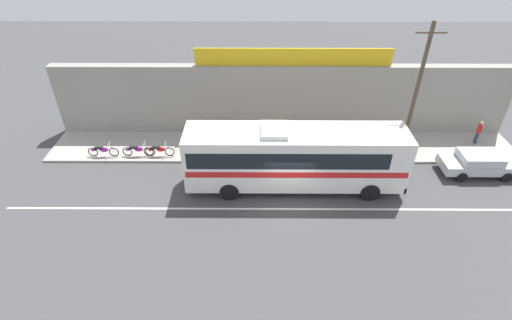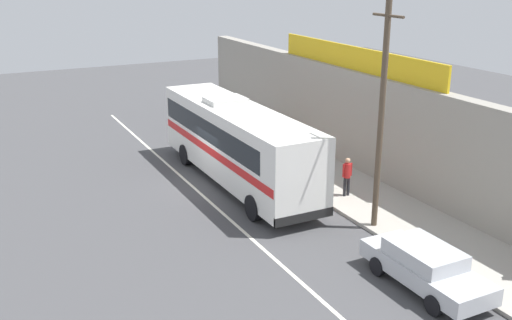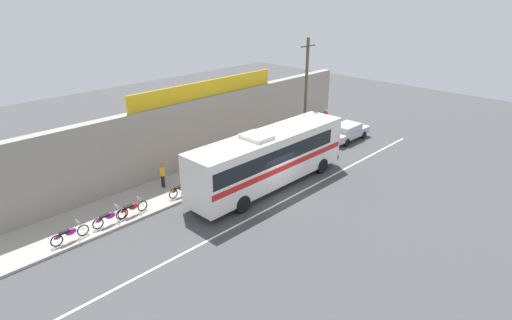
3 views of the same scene
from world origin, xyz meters
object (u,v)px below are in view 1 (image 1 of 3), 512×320
object	(u,v)px
motorcycle_purple	(137,150)
pedestrian_far_left	(351,138)
pedestrian_near_shop	(212,129)
motorcycle_black	(159,150)
motorcycle_orange	(103,150)
intercity_bus	(294,156)
parked_car	(479,163)
motorcycle_blue	(212,150)
pedestrian_far_right	(479,131)
utility_pole	(416,95)

from	to	relation	value
motorcycle_purple	pedestrian_far_left	distance (m)	13.45
pedestrian_near_shop	motorcycle_black	bearing A→B (deg)	-151.57
motorcycle_black	motorcycle_orange	world-z (taller)	same
intercity_bus	motorcycle_purple	size ratio (longest dim) A/B	6.11
motorcycle_orange	pedestrian_near_shop	world-z (taller)	pedestrian_near_shop
parked_car	pedestrian_far_left	xyz separation A→B (m)	(-7.16, 2.11, 0.39)
motorcycle_black	pedestrian_near_shop	world-z (taller)	pedestrian_near_shop
motorcycle_blue	pedestrian_far_right	size ratio (longest dim) A/B	1.14
intercity_bus	motorcycle_black	xyz separation A→B (m)	(-8.11, 2.78, -1.50)
motorcycle_purple	pedestrian_near_shop	xyz separation A→B (m)	(4.57, 1.73, 0.54)
pedestrian_far_right	motorcycle_orange	bearing A→B (deg)	-175.98
motorcycle_orange	pedestrian_far_left	world-z (taller)	pedestrian_far_left
parked_car	pedestrian_far_right	world-z (taller)	pedestrian_far_right
motorcycle_blue	utility_pole	bearing A→B (deg)	-0.96
motorcycle_blue	motorcycle_purple	world-z (taller)	same
pedestrian_far_right	pedestrian_near_shop	bearing A→B (deg)	179.66
pedestrian_far_right	parked_car	bearing A→B (deg)	-112.84
intercity_bus	motorcycle_orange	distance (m)	12.05
utility_pole	parked_car	bearing A→B (deg)	-17.32
motorcycle_purple	motorcycle_black	world-z (taller)	same
motorcycle_black	pedestrian_near_shop	bearing A→B (deg)	28.43
motorcycle_blue	pedestrian_far_left	world-z (taller)	pedestrian_far_left
motorcycle_blue	pedestrian_far_right	xyz separation A→B (m)	(17.23, 1.64, 0.51)
intercity_bus	pedestrian_far_right	size ratio (longest dim) A/B	7.38
pedestrian_far_left	pedestrian_far_right	distance (m)	8.55
motorcycle_blue	motorcycle_orange	distance (m)	6.83
motorcycle_blue	motorcycle_purple	bearing A→B (deg)	179.85
motorcycle_purple	motorcycle_orange	world-z (taller)	same
motorcycle_black	pedestrian_near_shop	distance (m)	3.67
intercity_bus	pedestrian_near_shop	distance (m)	6.74
motorcycle_blue	pedestrian_far_left	size ratio (longest dim) A/B	1.08
utility_pole	pedestrian_near_shop	xyz separation A→B (m)	(-11.82, 1.94, -3.38)
pedestrian_near_shop	parked_car	bearing A→B (deg)	-11.47
motorcycle_blue	pedestrian_far_right	distance (m)	17.32
motorcycle_blue	motorcycle_orange	size ratio (longest dim) A/B	0.95
motorcycle_purple	motorcycle_black	xyz separation A→B (m)	(1.37, -0.00, 0.00)
intercity_bus	pedestrian_far_right	bearing A→B (deg)	19.53
utility_pole	motorcycle_purple	xyz separation A→B (m)	(-16.39, 0.21, -3.91)
utility_pole	pedestrian_near_shop	size ratio (longest dim) A/B	5.07
motorcycle_blue	motorcycle_orange	xyz separation A→B (m)	(-6.83, -0.05, 0.00)
intercity_bus	parked_car	world-z (taller)	intercity_bus
parked_car	pedestrian_far_right	xyz separation A→B (m)	(1.33, 3.15, 0.33)
parked_car	utility_pole	distance (m)	5.77
pedestrian_far_right	intercity_bus	bearing A→B (deg)	-160.47
intercity_bus	utility_pole	distance (m)	7.75
utility_pole	motorcycle_black	size ratio (longest dim) A/B	4.57
pedestrian_far_left	motorcycle_purple	bearing A→B (deg)	-177.48
motorcycle_black	pedestrian_far_left	distance (m)	12.08
parked_car	pedestrian_near_shop	size ratio (longest dim) A/B	2.69
pedestrian_far_left	intercity_bus	bearing A→B (deg)	-139.44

